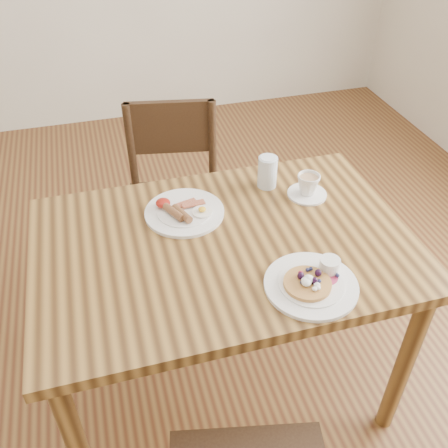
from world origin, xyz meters
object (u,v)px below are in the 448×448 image
object	(u,v)px
pancake_plate	(313,282)
breakfast_plate	(183,211)
dining_table	(224,264)
water_glass	(267,172)
chair_far	(175,195)
teacup_saucer	(308,186)

from	to	relation	value
pancake_plate	breakfast_plate	distance (m)	0.52
dining_table	water_glass	size ratio (longest dim) A/B	10.23
dining_table	chair_far	size ratio (longest dim) A/B	1.36
chair_far	teacup_saucer	size ratio (longest dim) A/B	6.29
teacup_saucer	water_glass	distance (m)	0.15
dining_table	teacup_saucer	bearing A→B (deg)	24.92
chair_far	breakfast_plate	bearing A→B (deg)	94.56
dining_table	breakfast_plate	xyz separation A→B (m)	(-0.09, 0.17, 0.11)
chair_far	breakfast_plate	world-z (taller)	chair_far
teacup_saucer	dining_table	bearing A→B (deg)	-155.08
chair_far	water_glass	bearing A→B (deg)	136.21
dining_table	chair_far	bearing A→B (deg)	93.94
chair_far	teacup_saucer	distance (m)	0.69
chair_far	breakfast_plate	distance (m)	0.55
dining_table	pancake_plate	distance (m)	0.34
breakfast_plate	teacup_saucer	world-z (taller)	teacup_saucer
breakfast_plate	teacup_saucer	xyz separation A→B (m)	(0.45, -0.01, 0.03)
chair_far	pancake_plate	xyz separation A→B (m)	(0.24, -0.91, 0.27)
dining_table	pancake_plate	size ratio (longest dim) A/B	4.44
teacup_saucer	water_glass	world-z (taller)	water_glass
pancake_plate	water_glass	distance (m)	0.52
pancake_plate	dining_table	bearing A→B (deg)	126.50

